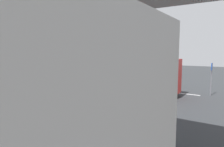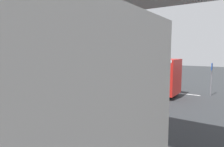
{
  "view_description": "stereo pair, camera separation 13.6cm",
  "coord_description": "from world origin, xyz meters",
  "px_view_note": "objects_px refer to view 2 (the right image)",
  "views": [
    {
      "loc": [
        -9.89,
        15.54,
        3.78
      ],
      "look_at": [
        0.88,
        -0.92,
        1.6
      ],
      "focal_mm": 32.1,
      "sensor_mm": 36.0,
      "label": 1
    },
    {
      "loc": [
        -10.0,
        15.46,
        3.78
      ],
      "look_at": [
        0.88,
        -0.92,
        1.6
      ],
      "focal_mm": 32.1,
      "sensor_mm": 36.0,
      "label": 2
    }
  ],
  "objects_px": {
    "city_bus": "(117,71)",
    "pedestrian": "(122,78)",
    "traffic_sign": "(212,74)",
    "parked_van": "(28,79)"
  },
  "relations": [
    {
      "from": "city_bus",
      "to": "traffic_sign",
      "type": "relative_size",
      "value": 4.12
    },
    {
      "from": "city_bus",
      "to": "parked_van",
      "type": "relative_size",
      "value": 2.4
    },
    {
      "from": "parked_van",
      "to": "pedestrian",
      "type": "relative_size",
      "value": 2.68
    },
    {
      "from": "city_bus",
      "to": "traffic_sign",
      "type": "xyz_separation_m",
      "value": [
        -7.89,
        -2.57,
        0.01
      ]
    },
    {
      "from": "parked_van",
      "to": "traffic_sign",
      "type": "bearing_deg",
      "value": -153.3
    },
    {
      "from": "pedestrian",
      "to": "traffic_sign",
      "type": "distance_m",
      "value": 9.06
    },
    {
      "from": "city_bus",
      "to": "pedestrian",
      "type": "relative_size",
      "value": 6.44
    },
    {
      "from": "pedestrian",
      "to": "traffic_sign",
      "type": "height_order",
      "value": "traffic_sign"
    },
    {
      "from": "parked_van",
      "to": "pedestrian",
      "type": "height_order",
      "value": "parked_van"
    },
    {
      "from": "pedestrian",
      "to": "traffic_sign",
      "type": "relative_size",
      "value": 0.64
    }
  ]
}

